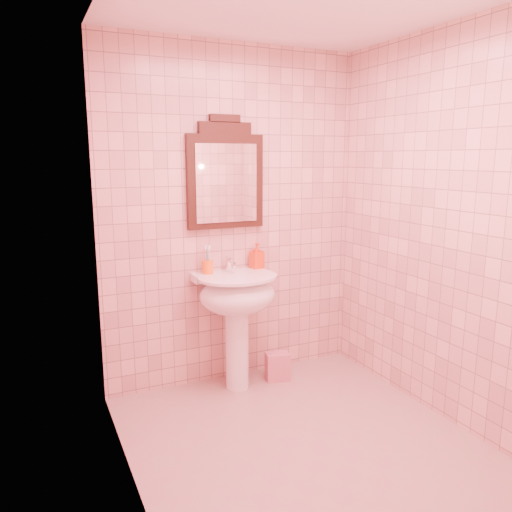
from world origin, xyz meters
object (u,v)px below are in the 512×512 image
toothbrush_cup (208,267)px  towel (277,366)px  mirror (225,177)px  pedestal_sink (237,303)px  soap_dispenser (257,256)px

toothbrush_cup → towel: size_ratio=0.85×
toothbrush_cup → towel: bearing=-16.4°
mirror → towel: (0.33, -0.20, -1.45)m
pedestal_sink → toothbrush_cup: bearing=139.4°
toothbrush_cup → soap_dispenser: 0.40m
pedestal_sink → toothbrush_cup: 0.34m
pedestal_sink → soap_dispenser: (0.23, 0.16, 0.30)m
toothbrush_cup → towel: toothbrush_cup is taller
mirror → towel: size_ratio=3.77×
mirror → soap_dispenser: mirror is taller
pedestal_sink → mirror: bearing=90.0°
mirror → toothbrush_cup: (-0.17, -0.06, -0.64)m
soap_dispenser → towel: 0.87m
pedestal_sink → soap_dispenser: bearing=34.9°
toothbrush_cup → mirror: bearing=18.6°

